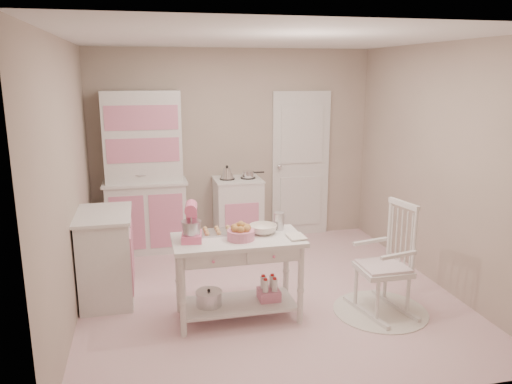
# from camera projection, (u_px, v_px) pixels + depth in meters

# --- Properties ---
(room_shell) EXTENTS (3.84, 3.84, 2.62)m
(room_shell) POSITION_uv_depth(u_px,v_px,m) (268.00, 139.00, 4.90)
(room_shell) COLOR #CA7E88
(room_shell) RESTS_ON ground
(door) EXTENTS (0.82, 0.05, 2.04)m
(door) POSITION_uv_depth(u_px,v_px,m) (301.00, 165.00, 7.03)
(door) COLOR silver
(door) RESTS_ON ground
(hutch) EXTENTS (1.06, 0.50, 2.08)m
(hutch) POSITION_uv_depth(u_px,v_px,m) (144.00, 173.00, 6.36)
(hutch) COLOR silver
(hutch) RESTS_ON ground
(stove) EXTENTS (0.62, 0.57, 0.92)m
(stove) POSITION_uv_depth(u_px,v_px,m) (238.00, 212.00, 6.70)
(stove) COLOR silver
(stove) RESTS_ON ground
(base_cabinet) EXTENTS (0.54, 0.84, 0.92)m
(base_cabinet) POSITION_uv_depth(u_px,v_px,m) (106.00, 256.00, 5.09)
(base_cabinet) COLOR silver
(base_cabinet) RESTS_ON ground
(lace_rug) EXTENTS (0.92, 0.92, 0.01)m
(lace_rug) POSITION_uv_depth(u_px,v_px,m) (380.00, 311.00, 4.90)
(lace_rug) COLOR white
(lace_rug) RESTS_ON ground
(rocking_chair) EXTENTS (0.61, 0.80, 1.10)m
(rocking_chair) POSITION_uv_depth(u_px,v_px,m) (384.00, 259.00, 4.77)
(rocking_chair) COLOR silver
(rocking_chair) RESTS_ON ground
(work_table) EXTENTS (1.20, 0.60, 0.80)m
(work_table) POSITION_uv_depth(u_px,v_px,m) (238.00, 278.00, 4.69)
(work_table) COLOR silver
(work_table) RESTS_ON ground
(stand_mixer) EXTENTS (0.23, 0.30, 0.34)m
(stand_mixer) POSITION_uv_depth(u_px,v_px,m) (191.00, 223.00, 4.49)
(stand_mixer) COLOR pink
(stand_mixer) RESTS_ON work_table
(cookie_tray) EXTENTS (0.34, 0.24, 0.02)m
(cookie_tray) POSITION_uv_depth(u_px,v_px,m) (219.00, 232.00, 4.74)
(cookie_tray) COLOR silver
(cookie_tray) RESTS_ON work_table
(bread_basket) EXTENTS (0.25, 0.25, 0.09)m
(bread_basket) POSITION_uv_depth(u_px,v_px,m) (241.00, 235.00, 4.55)
(bread_basket) COLOR pink
(bread_basket) RESTS_ON work_table
(mixing_bowl) EXTENTS (0.26, 0.26, 0.08)m
(mixing_bowl) POSITION_uv_depth(u_px,v_px,m) (263.00, 229.00, 4.72)
(mixing_bowl) COLOR white
(mixing_bowl) RESTS_ON work_table
(metal_pitcher) EXTENTS (0.10, 0.10, 0.17)m
(metal_pitcher) POSITION_uv_depth(u_px,v_px,m) (279.00, 221.00, 4.83)
(metal_pitcher) COLOR silver
(metal_pitcher) RESTS_ON work_table
(recipe_book) EXTENTS (0.16, 0.21, 0.02)m
(recipe_book) POSITION_uv_depth(u_px,v_px,m) (288.00, 237.00, 4.58)
(recipe_book) COLOR white
(recipe_book) RESTS_ON work_table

